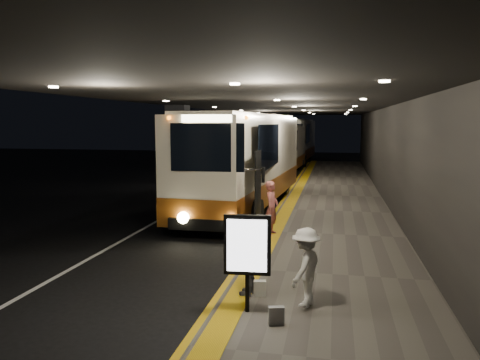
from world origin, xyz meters
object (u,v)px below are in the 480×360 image
Objects in this scene: bag_plain at (260,288)px; coach_main at (246,165)px; passenger_waiting_white at (306,267)px; passenger_waiting_grey at (249,260)px; info_sign at (247,247)px; passenger_boarding at (272,208)px; coach_second at (280,152)px; stanchion_post at (260,237)px; coach_third at (295,143)px; bag_polka at (276,316)px.

coach_main is at bearing 102.33° from bag_plain.
passenger_waiting_white is 1.05× the size of passenger_waiting_grey.
info_sign reaches higher than bag_plain.
coach_second is at bearing 17.55° from passenger_boarding.
info_sign reaches higher than stanchion_post.
coach_main is 10.77× the size of stanchion_post.
coach_second reaches higher than passenger_boarding.
coach_third reaches higher than bag_plain.
coach_main is 5.67m from passenger_boarding.
coach_third reaches higher than passenger_boarding.
passenger_waiting_grey is (2.15, -24.03, -0.76)m from coach_second.
coach_main reaches higher than coach_third.
coach_third is 34.17m from passenger_waiting_grey.
passenger_boarding is 6.25m from info_sign.
passenger_waiting_white is at bearing -69.73° from coach_main.
coach_second is at bearing 95.24° from stanchion_post.
coach_main is 11.01m from bag_plain.
bag_plain is (2.19, -34.12, -1.55)m from coach_third.
passenger_waiting_grey is at bearing -165.61° from passenger_boarding.
stanchion_post is (1.98, -21.53, -0.90)m from coach_second.
coach_main is at bearing 30.99° from passenger_boarding.
passenger_boarding is at bearing 89.23° from info_sign.
coach_main is 13.41m from coach_second.
coach_third is 28.82m from passenger_boarding.
coach_third is 7.23× the size of passenger_boarding.
info_sign is 3.46m from stanchion_post.
bag_polka is at bearing -83.03° from coach_third.
passenger_waiting_white is (3.28, -10.96, -0.98)m from coach_main.
coach_main is at bearing -163.02° from passenger_waiting_grey.
stanchion_post is at bearing -166.80° from passenger_boarding.
stanchion_post reaches higher than bag_plain.
bag_polka is at bearing -41.84° from info_sign.
coach_second is 5.91× the size of info_sign.
passenger_boarding reaches higher than bag_plain.
passenger_waiting_white is at bearing 23.39° from info_sign.
coach_second is 25.02m from info_sign.
bag_plain is 0.27× the size of stanchion_post.
info_sign reaches higher than passenger_waiting_white.
coach_third is 8.06× the size of passenger_waiting_white.
passenger_boarding reaches higher than passenger_waiting_grey.
stanchion_post is (-0.41, 2.52, 0.44)m from bag_plain.
passenger_waiting_white is 3.15m from stanchion_post.
passenger_boarding is 5.85m from passenger_waiting_white.
info_sign reaches higher than bag_polka.
bag_plain is at bearing -80.83° from stanchion_post.
passenger_waiting_white is at bearing -82.17° from coach_third.
passenger_boarding is 6.81m from bag_polka.
info_sign is (2.22, -11.51, -0.49)m from coach_main.
bag_polka is (2.70, -35.46, -1.54)m from coach_third.
coach_second is at bearing 93.86° from coach_main.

